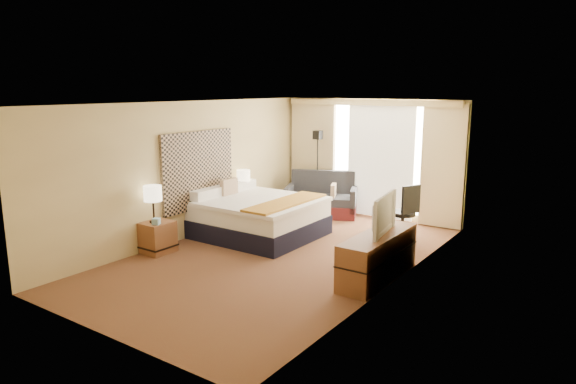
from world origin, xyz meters
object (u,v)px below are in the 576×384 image
Objects in this scene: nightstand_left at (158,237)px; lamp_right at (243,176)px; desk_chair at (405,216)px; lamp_left at (153,194)px; media_dresser at (378,256)px; nightstand_right at (248,210)px; bed at (259,216)px; television at (378,213)px; floor_lamp at (318,155)px; loveseat at (322,201)px.

nightstand_left is 0.93× the size of lamp_right.
lamp_left is (-3.27, -3.19, 0.57)m from desk_chair.
media_dresser is 4.06m from lamp_right.
bed is (0.81, -0.67, 0.11)m from nightstand_right.
lamp_left is at bearing 99.43° from television.
lamp_right reaches higher than bed.
media_dresser is at bearing 15.84° from nightstand_left.
bed is (-2.89, 0.78, 0.03)m from media_dresser.
bed is at bearing -87.81° from floor_lamp.
loveseat is at bearing 85.88° from bed.
lamp_right is at bearing -143.92° from desk_chair.
nightstand_left is at bearing 98.45° from television.
loveseat is at bearing 55.99° from lamp_right.
nightstand_right is at bearing 140.28° from bed.
nightstand_left is 0.25× the size of bed.
television is (0.37, -2.02, 0.51)m from desk_chair.
nightstand_right is 1.74m from loveseat.
floor_lamp is at bearing 116.82° from loveseat.
lamp_left is at bearing -127.28° from loveseat.
lamp_right is (-0.06, 2.44, 0.73)m from nightstand_left.
desk_chair is at bearing 43.62° from nightstand_left.
loveseat is at bearing 34.98° from television.
desk_chair is at bearing -43.46° from loveseat.
bed is at bearing -39.72° from nightstand_right.
desk_chair is (2.32, -0.82, 0.16)m from loveseat.
floor_lamp is at bearing 65.49° from lamp_right.
loveseat is 2.71× the size of lamp_left.
media_dresser is 3.06× the size of lamp_right.
desk_chair is 1.06× the size of television.
bed is 1.23m from lamp_right.
television is at bearing -19.69° from lamp_right.
desk_chair reaches higher than nightstand_right.
lamp_left is at bearing -88.49° from lamp_right.
television is (-0.05, 0.06, 0.65)m from media_dresser.
loveseat is at bearing 56.45° from nightstand_right.
loveseat is at bearing 133.37° from media_dresser.
floor_lamp reaches higher than nightstand_right.
media_dresser is 2.99m from bed.
desk_chair reaches higher than media_dresser.
bed is at bearing -127.88° from desk_chair.
nightstand_left is 0.51× the size of desk_chair.
loveseat reaches higher than nightstand_right.
loveseat is (0.15, 2.12, -0.06)m from bed.
lamp_right is (-0.07, 2.50, -0.05)m from lamp_left.
television is at bearing -20.86° from nightstand_right.
bed reaches higher than media_dresser.
lamp_right is (-1.02, -1.51, 0.68)m from loveseat.
nightstand_right is 0.51× the size of desk_chair.
lamp_left reaches higher than media_dresser.
nightstand_left is at bearing 95.41° from lamp_left.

